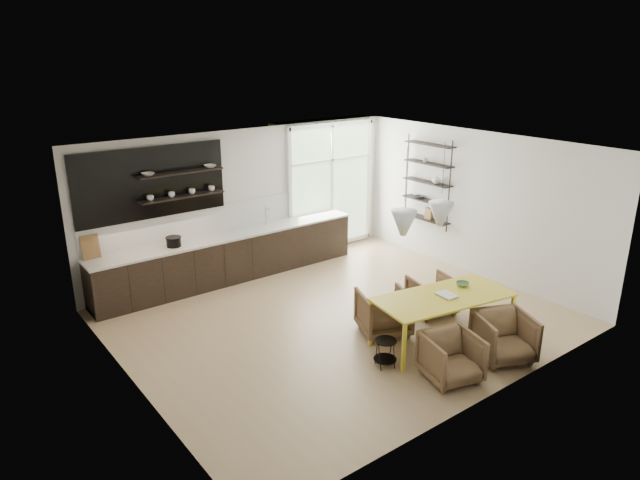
{
  "coord_description": "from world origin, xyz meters",
  "views": [
    {
      "loc": [
        -5.58,
        -6.82,
        4.39
      ],
      "look_at": [
        0.05,
        0.6,
        1.24
      ],
      "focal_mm": 32.0,
      "sensor_mm": 36.0,
      "label": 1
    }
  ],
  "objects_px": {
    "dining_table": "(443,299)",
    "wire_stool": "(385,349)",
    "armchair_front_right": "(504,337)",
    "armchair_front_left": "(451,357)",
    "armchair_back_left": "(383,312)",
    "armchair_back_right": "(432,295)"
  },
  "relations": [
    {
      "from": "armchair_front_left",
      "to": "wire_stool",
      "type": "xyz_separation_m",
      "value": [
        -0.49,
        0.79,
        -0.06
      ]
    },
    {
      "from": "armchair_front_right",
      "to": "wire_stool",
      "type": "xyz_separation_m",
      "value": [
        -1.54,
        0.89,
        -0.08
      ]
    },
    {
      "from": "dining_table",
      "to": "armchair_back_left",
      "type": "height_order",
      "value": "dining_table"
    },
    {
      "from": "armchair_back_right",
      "to": "armchair_front_left",
      "type": "xyz_separation_m",
      "value": [
        -1.38,
        -1.61,
        0.01
      ]
    },
    {
      "from": "armchair_back_left",
      "to": "armchair_front_right",
      "type": "bearing_deg",
      "value": 139.09
    },
    {
      "from": "armchair_back_left",
      "to": "armchair_front_left",
      "type": "bearing_deg",
      "value": 105.06
    },
    {
      "from": "dining_table",
      "to": "armchair_back_left",
      "type": "bearing_deg",
      "value": 132.1
    },
    {
      "from": "dining_table",
      "to": "wire_stool",
      "type": "height_order",
      "value": "dining_table"
    },
    {
      "from": "armchair_back_right",
      "to": "wire_stool",
      "type": "distance_m",
      "value": 2.05
    },
    {
      "from": "dining_table",
      "to": "armchair_back_right",
      "type": "height_order",
      "value": "dining_table"
    },
    {
      "from": "armchair_back_left",
      "to": "wire_stool",
      "type": "bearing_deg",
      "value": 70.9
    },
    {
      "from": "dining_table",
      "to": "armchair_front_right",
      "type": "bearing_deg",
      "value": -59.53
    },
    {
      "from": "armchair_back_left",
      "to": "armchair_front_right",
      "type": "relative_size",
      "value": 1.0
    },
    {
      "from": "armchair_back_right",
      "to": "armchair_front_left",
      "type": "height_order",
      "value": "armchair_front_left"
    },
    {
      "from": "armchair_back_right",
      "to": "armchair_front_right",
      "type": "bearing_deg",
      "value": 93.14
    },
    {
      "from": "wire_stool",
      "to": "dining_table",
      "type": "bearing_deg",
      "value": 0.32
    },
    {
      "from": "armchair_front_right",
      "to": "armchair_back_right",
      "type": "bearing_deg",
      "value": 103.37
    },
    {
      "from": "dining_table",
      "to": "armchair_front_right",
      "type": "xyz_separation_m",
      "value": [
        0.34,
        -0.9,
        -0.38
      ]
    },
    {
      "from": "dining_table",
      "to": "wire_stool",
      "type": "bearing_deg",
      "value": -170.13
    },
    {
      "from": "dining_table",
      "to": "armchair_back_left",
      "type": "relative_size",
      "value": 2.91
    },
    {
      "from": "armchair_back_right",
      "to": "armchair_front_left",
      "type": "relative_size",
      "value": 0.98
    },
    {
      "from": "armchair_front_right",
      "to": "armchair_front_left",
      "type": "bearing_deg",
      "value": -161.32
    }
  ]
}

